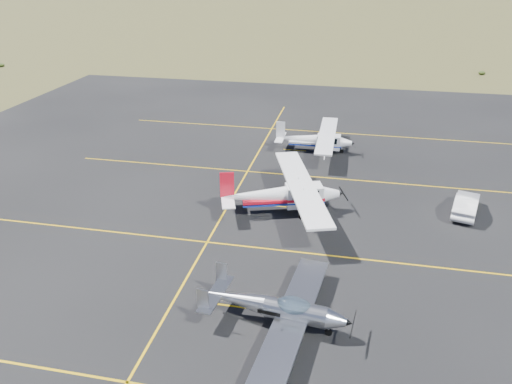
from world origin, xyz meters
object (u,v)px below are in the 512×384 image
at_px(aircraft_cessna, 283,194).
at_px(aircraft_plain, 315,139).
at_px(sedan, 466,204).
at_px(aircraft_low_wing, 279,308).

bearing_deg(aircraft_cessna, aircraft_plain, 67.29).
bearing_deg(sedan, aircraft_low_wing, 67.42).
bearing_deg(aircraft_plain, sedan, -42.16).
xyz_separation_m(aircraft_cessna, aircraft_plain, (0.97, 11.79, -0.22)).
relative_size(aircraft_low_wing, sedan, 2.29).
bearing_deg(aircraft_plain, aircraft_cessna, -95.43).
bearing_deg(aircraft_cessna, aircraft_low_wing, -99.96).
distance_m(aircraft_low_wing, aircraft_cessna, 11.28).
xyz_separation_m(aircraft_low_wing, aircraft_plain, (-0.61, 22.94, 0.15)).
xyz_separation_m(aircraft_plain, sedan, (10.84, -9.57, -0.43)).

